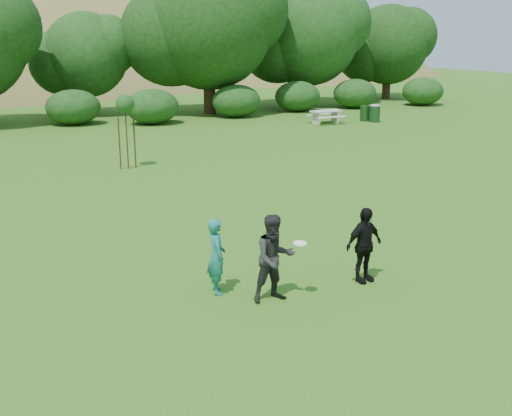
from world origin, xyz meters
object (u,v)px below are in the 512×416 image
(player_teal, at_px, (217,256))
(picnic_table, at_px, (326,115))
(trash_can_near, at_px, (365,113))
(sapling, at_px, (125,106))
(trash_can_lidded, at_px, (375,113))
(player_grey, at_px, (274,258))
(player_black, at_px, (364,245))

(player_teal, relative_size, picnic_table, 0.87)
(trash_can_near, height_order, sapling, sapling)
(player_teal, relative_size, trash_can_near, 1.75)
(player_teal, bearing_deg, sapling, 1.89)
(trash_can_lidded, bearing_deg, sapling, -160.48)
(player_grey, relative_size, player_black, 1.08)
(sapling, height_order, trash_can_lidded, sapling)
(player_black, xyz_separation_m, trash_can_lidded, (15.72, 19.51, -0.27))
(trash_can_near, xyz_separation_m, picnic_table, (-2.72, 0.09, 0.07))
(player_teal, height_order, trash_can_lidded, player_teal)
(sapling, bearing_deg, trash_can_lidded, 19.52)
(trash_can_near, bearing_deg, player_teal, -133.84)
(player_black, height_order, picnic_table, player_black)
(player_black, distance_m, sapling, 13.74)
(player_black, xyz_separation_m, picnic_table, (12.84, 20.33, -0.30))
(player_grey, bearing_deg, player_teal, 137.77)
(player_grey, height_order, trash_can_near, player_grey)
(trash_can_near, bearing_deg, player_grey, -131.24)
(sapling, distance_m, picnic_table, 15.43)
(player_grey, xyz_separation_m, trash_can_near, (17.72, 20.21, -0.43))
(player_black, distance_m, trash_can_lidded, 25.06)
(player_black, height_order, trash_can_near, player_black)
(trash_can_near, relative_size, sapling, 0.32)
(picnic_table, height_order, trash_can_lidded, trash_can_lidded)
(trash_can_lidded, bearing_deg, player_black, -128.84)
(player_teal, distance_m, sapling, 12.98)
(player_teal, height_order, sapling, sapling)
(player_grey, bearing_deg, trash_can_lidded, 51.84)
(player_teal, xyz_separation_m, player_black, (3.00, -0.91, 0.03))
(player_grey, bearing_deg, player_black, 3.71)
(sapling, xyz_separation_m, trash_can_lidded, (16.64, 5.90, -1.88))
(player_grey, height_order, trash_can_lidded, player_grey)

